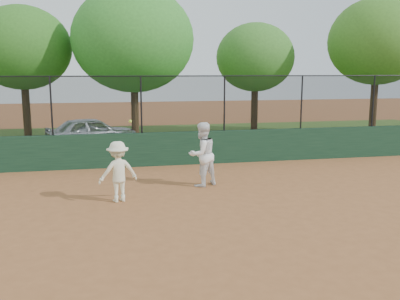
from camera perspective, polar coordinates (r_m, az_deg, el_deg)
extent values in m
plane|color=#9F5E33|center=(10.34, -1.86, -8.82)|extent=(80.00, 80.00, 0.00)
cube|color=#1C3E27|center=(15.97, -5.62, 0.11)|extent=(26.00, 0.20, 1.20)
cube|color=#315219|center=(21.96, -7.31, 1.23)|extent=(36.00, 12.00, 0.01)
imported|color=silver|center=(20.35, -13.66, 2.24)|extent=(4.28, 2.80, 1.36)
imported|color=white|center=(13.03, 0.26, -0.56)|extent=(1.14, 1.06, 1.89)
imported|color=white|center=(11.70, -10.44, -2.74)|extent=(1.14, 0.84, 1.58)
sphere|color=#B0D52F|center=(11.35, -8.92, 3.65)|extent=(0.08, 0.08, 0.08)
cube|color=black|center=(15.77, -5.72, 5.84)|extent=(26.00, 0.02, 2.00)
cylinder|color=black|center=(15.73, -5.78, 9.41)|extent=(26.00, 0.04, 0.04)
cylinder|color=black|center=(15.79, -18.50, 5.38)|extent=(0.06, 0.06, 2.00)
cylinder|color=black|center=(15.73, -7.54, 5.80)|extent=(0.06, 0.06, 2.00)
cylinder|color=black|center=(16.23, 3.14, 6.00)|extent=(0.06, 0.06, 2.00)
cylinder|color=black|center=(17.25, 12.87, 6.00)|extent=(0.06, 0.06, 2.00)
cylinder|color=black|center=(18.70, 21.30, 5.87)|extent=(0.06, 0.06, 2.00)
cylinder|color=#432D17|center=(22.80, -21.30, 4.33)|extent=(0.36, 0.36, 2.68)
ellipsoid|color=#2E671D|center=(22.73, -21.80, 12.05)|extent=(4.49, 4.09, 3.88)
cylinder|color=#4A321A|center=(21.32, -8.31, 4.46)|extent=(0.36, 0.36, 2.61)
ellipsoid|color=#317C27|center=(21.27, -8.56, 13.82)|extent=(5.61, 5.10, 4.85)
cylinder|color=#3C2614|center=(23.92, 6.96, 4.92)|extent=(0.36, 0.36, 2.47)
ellipsoid|color=#366E23|center=(23.83, 7.11, 11.69)|extent=(4.11, 3.73, 3.55)
cylinder|color=#452D18|center=(24.13, 21.28, 4.86)|extent=(0.36, 0.36, 2.89)
ellipsoid|color=#386A1E|center=(24.09, 21.79, 12.78)|extent=(4.90, 4.45, 4.23)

